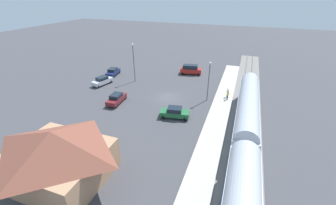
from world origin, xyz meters
The scene contains 14 objects.
ground_plane centered at (0.00, 0.00, 0.00)m, with size 200.00×200.00×0.00m, color #424247.
railway_track centered at (-14.00, 0.00, 0.09)m, with size 4.80×70.00×0.30m.
platform centered at (-10.00, 0.00, 0.15)m, with size 3.20×46.00×0.30m.
passenger_train centered at (-14.00, 15.38, 2.86)m, with size 2.93×39.54×4.98m.
station_building centered at (4.00, 22.00, 3.03)m, with size 10.39×8.82×5.82m.
pedestrian_on_platform centered at (-10.55, -3.42, 1.28)m, with size 0.36×0.36×1.71m.
pedestrian_waiting_far centered at (-10.70, -2.40, 1.28)m, with size 0.36×0.36×1.71m.
sedan_maroon centered at (7.73, 5.08, 0.88)m, with size 2.08×4.59×1.74m.
sedan_green centered at (-3.52, 6.28, 0.88)m, with size 4.76×2.86×1.74m.
sedan_silver centered at (15.10, -1.31, 0.88)m, with size 2.86×4.81×1.74m.
sedan_navy centered at (16.07, -6.88, 0.88)m, with size 2.43×4.71×1.74m.
suv_red centered at (-0.85, -14.05, 1.15)m, with size 5.16×3.02×2.22m.
light_pole_near_platform centered at (-7.20, -1.40, 4.58)m, with size 0.44×0.44×7.21m.
light_pole_lot_center centered at (9.46, -5.29, 5.15)m, with size 0.44×0.44×8.25m.
Camera 1 is at (-12.47, 34.30, 17.89)m, focal length 23.18 mm.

